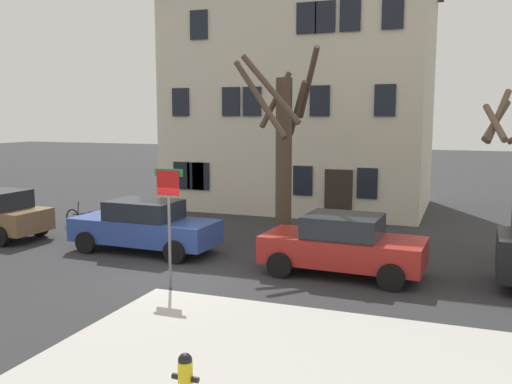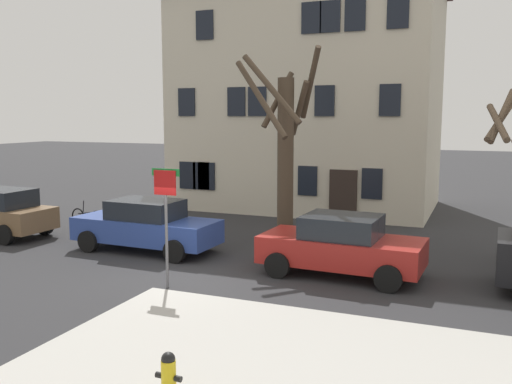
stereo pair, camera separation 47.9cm
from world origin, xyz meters
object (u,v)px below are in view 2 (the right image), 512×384
at_px(building_main, 309,78).
at_px(street_sign_pole, 166,205).
at_px(bicycle_leaning, 87,218).
at_px(fire_hydrant, 169,374).
at_px(tree_bare_near, 285,148).
at_px(car_blue_sedan, 146,225).
at_px(car_red_sedan, 341,245).

xyz_separation_m(building_main, street_sign_pole, (0.54, -13.56, -3.86)).
bearing_deg(bicycle_leaning, street_sign_pole, -38.16).
bearing_deg(street_sign_pole, fire_hydrant, -58.53).
relative_size(fire_hydrant, bicycle_leaning, 0.40).
bearing_deg(fire_hydrant, tree_bare_near, 100.08).
xyz_separation_m(car_blue_sedan, street_sign_pole, (2.57, -2.99, 1.25)).
xyz_separation_m(fire_hydrant, bicycle_leaning, (-9.68, 10.15, -0.11)).
relative_size(building_main, street_sign_pole, 4.00).
bearing_deg(bicycle_leaning, fire_hydrant, -46.36).
xyz_separation_m(building_main, car_red_sedan, (4.27, -10.90, -5.10)).
relative_size(building_main, car_red_sedan, 2.74).
height_order(car_blue_sedan, bicycle_leaning, car_blue_sedan).
distance_m(car_blue_sedan, bicycle_leaning, 4.72).
distance_m(car_blue_sedan, street_sign_pole, 4.13).
xyz_separation_m(car_red_sedan, fire_hydrant, (-0.73, -7.56, -0.34)).
relative_size(car_blue_sedan, car_red_sedan, 1.08).
height_order(car_blue_sedan, fire_hydrant, car_blue_sedan).
distance_m(street_sign_pole, bicycle_leaning, 8.66).
distance_m(car_red_sedan, fire_hydrant, 7.61).
distance_m(car_red_sedan, bicycle_leaning, 10.74).
relative_size(building_main, bicycle_leaning, 6.83).
xyz_separation_m(tree_bare_near, bicycle_leaning, (-7.86, -0.12, -2.82)).
bearing_deg(car_blue_sedan, building_main, 79.17).
xyz_separation_m(building_main, car_blue_sedan, (-2.02, -10.57, -5.10)).
bearing_deg(tree_bare_near, building_main, 101.84).
distance_m(tree_bare_near, fire_hydrant, 10.78).
bearing_deg(car_blue_sedan, bicycle_leaning, 151.21).
height_order(tree_bare_near, bicycle_leaning, tree_bare_near).
relative_size(tree_bare_near, bicycle_leaning, 3.67).
xyz_separation_m(car_blue_sedan, fire_hydrant, (5.57, -7.89, -0.34)).
bearing_deg(street_sign_pole, car_red_sedan, 35.51).
distance_m(car_blue_sedan, car_red_sedan, 6.30).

